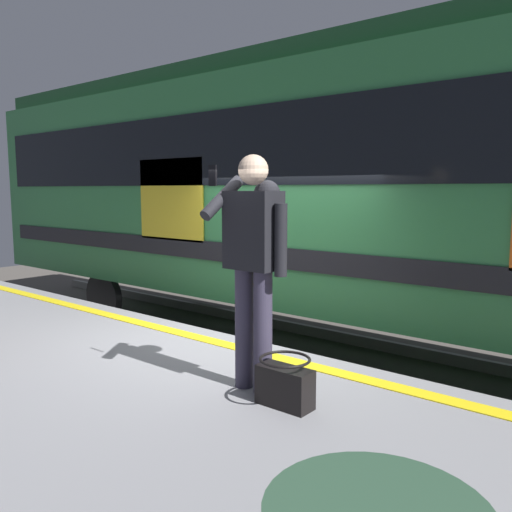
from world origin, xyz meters
TOP-DOWN VIEW (x-y plane):
  - ground_plane at (0.00, 0.00)m, footprint 24.99×24.99m
  - safety_line at (0.00, 0.30)m, footprint 12.03×0.16m
  - track_rail_near at (0.00, -1.61)m, footprint 15.96×0.08m
  - track_rail_far at (0.00, -3.05)m, footprint 15.96×0.08m
  - train_carriage at (-0.60, -2.32)m, footprint 13.84×3.06m
  - passenger at (-1.10, 0.99)m, footprint 0.57×0.55m
  - handbag at (-1.47, 1.11)m, footprint 0.40×0.36m

SIDE VIEW (x-z plane):
  - ground_plane at x=0.00m, z-range 0.00..0.00m
  - track_rail_near at x=0.00m, z-range 0.00..0.16m
  - track_rail_far at x=0.00m, z-range 0.00..0.16m
  - safety_line at x=0.00m, z-range 0.86..0.87m
  - handbag at x=-1.47m, z-range 0.85..1.20m
  - passenger at x=-1.10m, z-range 1.03..2.77m
  - train_carriage at x=-0.60m, z-range 0.54..4.40m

